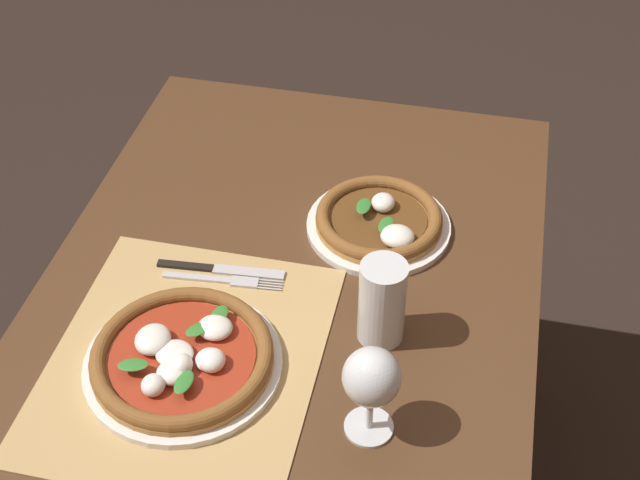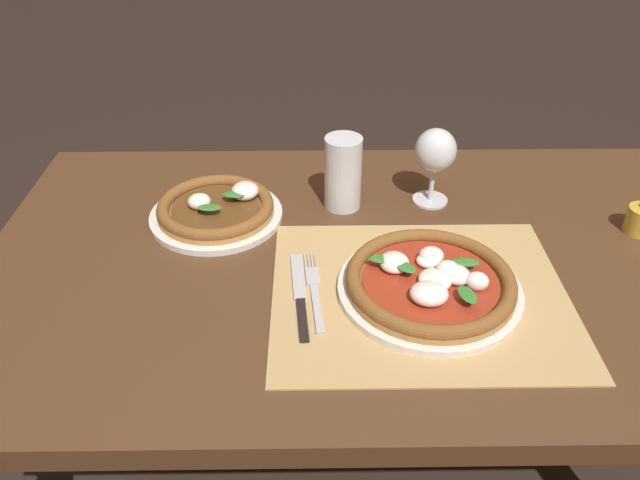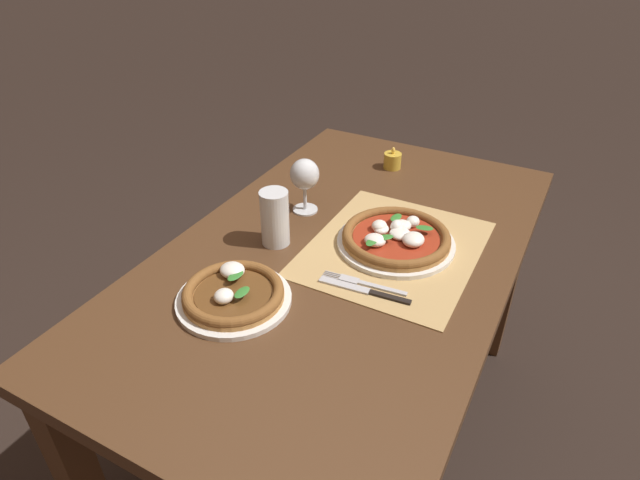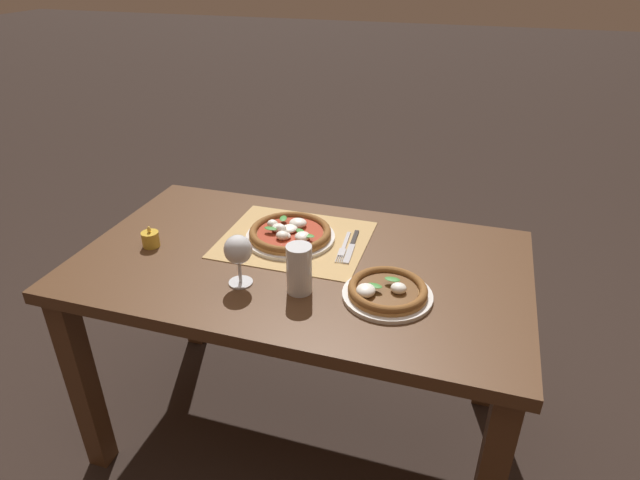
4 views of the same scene
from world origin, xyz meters
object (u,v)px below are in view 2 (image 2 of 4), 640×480
Objects in this scene: knife at (300,295)px; pizza_near at (430,282)px; wine_glass at (435,154)px; fork at (314,290)px; pizza_far at (217,209)px; pint_glass at (343,174)px.

pizza_near is at bearing 1.71° from knife.
wine_glass is 0.77× the size of fork.
pizza_near is 0.19m from fork.
fork is at bearing 25.62° from knife.
pizza_near is at bearing -1.52° from fork.
pizza_far is 1.74× the size of pint_glass.
pint_glass is 0.72× the size of fork.
fork is (-0.06, -0.27, -0.06)m from pint_glass.
pint_glass reaches higher than pizza_far.
wine_glass is 1.07× the size of pint_glass.
pizza_near is 0.44m from pizza_far.
pizza_far is 0.29m from knife.
wine_glass is 0.18m from pint_glass.
wine_glass reaches higher than pint_glass.
wine_glass reaches higher than pizza_far.
pizza_near reaches higher than pizza_far.
wine_glass is at bearing 4.43° from pint_glass.
pizza_near is 2.04× the size of pint_glass.
pizza_near is at bearing -99.29° from wine_glass.
fork is (-0.19, 0.00, -0.02)m from pizza_near.
pizza_near is 0.30m from wine_glass.
wine_glass is (0.42, 0.06, 0.09)m from pizza_far.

